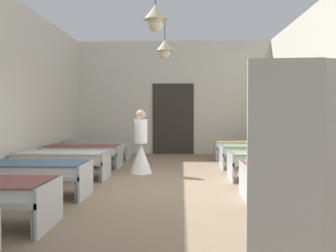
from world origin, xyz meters
The scene contains 12 objects.
ground_plane centered at (0.00, 0.00, -0.05)m, with size 7.17×11.50×0.10m, color #8C755B.
room_shell centered at (0.00, 1.37, 1.93)m, with size 6.97×11.10×3.86m.
bed_left_row_2 centered at (-2.24, -0.79, 0.44)m, with size 1.90×0.84×0.57m.
bed_right_row_2 centered at (2.24, -0.79, 0.44)m, with size 1.90×0.84×0.57m.
bed_left_row_3 centered at (-2.24, 0.79, 0.44)m, with size 1.90×0.84×0.57m.
bed_right_row_3 centered at (2.24, 0.79, 0.44)m, with size 1.90×0.84×0.57m.
bed_left_row_4 centered at (-2.24, 2.38, 0.44)m, with size 1.90×0.84×0.57m.
bed_right_row_4 centered at (2.24, 2.38, 0.44)m, with size 1.90×0.84×0.57m.
bed_left_row_5 centered at (-2.24, 3.96, 0.44)m, with size 1.90×0.84×0.57m.
bed_right_row_5 centered at (2.24, 3.96, 0.44)m, with size 1.90×0.84×0.57m.
nurse_near_aisle centered at (-0.66, 1.54, 0.53)m, with size 0.52×0.52×1.49m.
patient_seated_primary centered at (1.89, -2.32, 0.87)m, with size 0.44×0.44×0.80m.
Camera 1 is at (0.28, -6.47, 1.39)m, focal length 37.24 mm.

